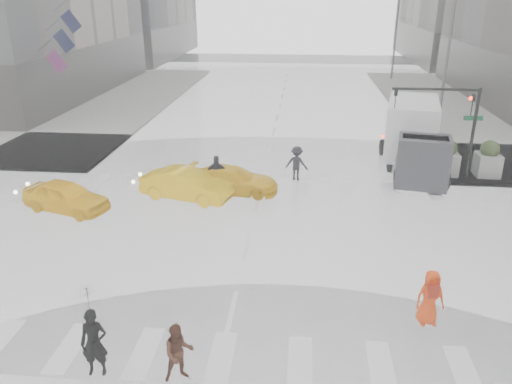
# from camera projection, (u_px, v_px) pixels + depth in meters

# --- Properties ---
(ground) EXTENTS (120.00, 120.00, 0.00)m
(ground) POSITION_uv_depth(u_px,v_px,m) (247.00, 246.00, 18.19)
(ground) COLOR black
(ground) RESTS_ON ground
(sidewalk_nw) EXTENTS (35.00, 35.00, 0.15)m
(sidewalk_nw) POSITION_uv_depth(u_px,v_px,m) (6.00, 119.00, 36.03)
(sidewalk_nw) COLOR gray
(sidewalk_nw) RESTS_ON ground
(road_markings) EXTENTS (18.00, 48.00, 0.01)m
(road_markings) POSITION_uv_depth(u_px,v_px,m) (247.00, 246.00, 18.19)
(road_markings) COLOR silver
(road_markings) RESTS_ON ground
(traffic_signal_pole) EXTENTS (4.45, 0.42, 4.50)m
(traffic_signal_pole) POSITION_uv_depth(u_px,v_px,m) (454.00, 115.00, 23.60)
(traffic_signal_pole) COLOR black
(traffic_signal_pole) RESTS_ON ground
(street_lamp_near) EXTENTS (2.15, 0.22, 9.00)m
(street_lamp_near) POSITION_uv_depth(u_px,v_px,m) (446.00, 53.00, 32.02)
(street_lamp_near) COLOR #59595B
(street_lamp_near) RESTS_ON ground
(street_lamp_far) EXTENTS (2.15, 0.22, 9.00)m
(street_lamp_far) POSITION_uv_depth(u_px,v_px,m) (395.00, 31.00, 50.49)
(street_lamp_far) COLOR #59595B
(street_lamp_far) RESTS_ON ground
(planter_west) EXTENTS (1.10, 1.10, 1.80)m
(planter_west) POSITION_uv_depth(u_px,v_px,m) (405.00, 157.00, 24.79)
(planter_west) COLOR gray
(planter_west) RESTS_ON ground
(planter_mid) EXTENTS (1.10, 1.10, 1.80)m
(planter_mid) POSITION_uv_depth(u_px,v_px,m) (446.00, 158.00, 24.61)
(planter_mid) COLOR gray
(planter_mid) RESTS_ON ground
(planter_east) EXTENTS (1.10, 1.10, 1.80)m
(planter_east) POSITION_uv_depth(u_px,v_px,m) (488.00, 159.00, 24.44)
(planter_east) COLOR gray
(planter_east) RESTS_ON ground
(flag_cluster) EXTENTS (2.87, 3.06, 4.69)m
(flag_cluster) POSITION_uv_depth(u_px,v_px,m) (60.00, 38.00, 34.48)
(flag_cluster) COLOR #59595B
(flag_cluster) RESTS_ON ground
(pedestrian_black) EXTENTS (1.07, 1.09, 2.43)m
(pedestrian_black) POSITION_uv_depth(u_px,v_px,m) (91.00, 318.00, 11.57)
(pedestrian_black) COLOR black
(pedestrian_black) RESTS_ON ground
(pedestrian_brown) EXTENTS (0.90, 0.81, 1.51)m
(pedestrian_brown) POSITION_uv_depth(u_px,v_px,m) (179.00, 353.00, 11.71)
(pedestrian_brown) COLOR #412317
(pedestrian_brown) RESTS_ON ground
(pedestrian_orange) EXTENTS (0.87, 0.64, 1.63)m
(pedestrian_orange) POSITION_uv_depth(u_px,v_px,m) (430.00, 297.00, 13.70)
(pedestrian_orange) COLOR #E43F10
(pedestrian_orange) RESTS_ON ground
(pedestrian_far_a) EXTENTS (1.12, 0.75, 1.80)m
(pedestrian_far_a) POSITION_uv_depth(u_px,v_px,m) (217.00, 175.00, 22.64)
(pedestrian_far_a) COLOR black
(pedestrian_far_a) RESTS_ON ground
(pedestrian_far_b) EXTENTS (1.23, 0.89, 1.71)m
(pedestrian_far_b) POSITION_uv_depth(u_px,v_px,m) (297.00, 163.00, 24.28)
(pedestrian_far_b) COLOR black
(pedestrian_far_b) RESTS_ON ground
(taxi_front) EXTENTS (4.09, 2.61, 1.30)m
(taxi_front) POSITION_uv_depth(u_px,v_px,m) (66.00, 197.00, 20.90)
(taxi_front) COLOR yellow
(taxi_front) RESTS_ON ground
(taxi_mid) EXTENTS (4.35, 2.51, 1.36)m
(taxi_mid) POSITION_uv_depth(u_px,v_px,m) (186.00, 185.00, 22.09)
(taxi_mid) COLOR yellow
(taxi_mid) RESTS_ON ground
(taxi_rear) EXTENTS (3.84, 2.02, 1.22)m
(taxi_rear) POSITION_uv_depth(u_px,v_px,m) (233.00, 180.00, 22.86)
(taxi_rear) COLOR yellow
(taxi_rear) RESTS_ON ground
(box_truck) EXTENTS (2.45, 6.52, 3.47)m
(box_truck) POSITION_uv_depth(u_px,v_px,m) (414.00, 136.00, 25.19)
(box_truck) COLOR silver
(box_truck) RESTS_ON ground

